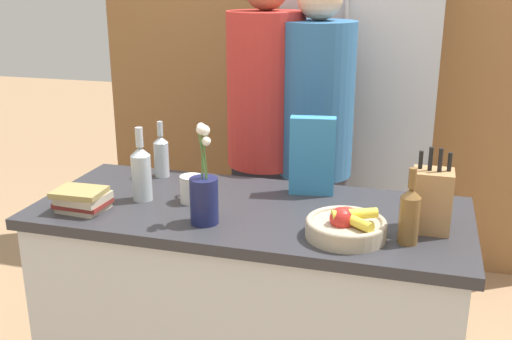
# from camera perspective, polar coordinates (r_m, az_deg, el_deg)

# --- Properties ---
(kitchen_island) EXTENTS (1.59, 0.68, 0.88)m
(kitchen_island) POSITION_cam_1_polar(r_m,az_deg,el_deg) (2.40, -0.57, -13.43)
(kitchen_island) COLOR silver
(kitchen_island) RESTS_ON ground_plane
(back_wall_wood) EXTENTS (2.79, 0.12, 2.60)m
(back_wall_wood) POSITION_cam_1_polar(r_m,az_deg,el_deg) (3.62, 6.67, 11.62)
(back_wall_wood) COLOR olive
(back_wall_wood) RESTS_ON ground_plane
(refrigerator) EXTENTS (0.76, 0.63, 1.95)m
(refrigerator) POSITION_cam_1_polar(r_m,az_deg,el_deg) (3.28, 9.89, 5.07)
(refrigerator) COLOR #B7B7BC
(refrigerator) RESTS_ON ground_plane
(fruit_bowl) EXTENTS (0.26, 0.26, 0.11)m
(fruit_bowl) POSITION_cam_1_polar(r_m,az_deg,el_deg) (1.97, 8.58, -5.20)
(fruit_bowl) COLOR tan
(fruit_bowl) RESTS_ON kitchen_island
(knife_block) EXTENTS (0.13, 0.11, 0.29)m
(knife_block) POSITION_cam_1_polar(r_m,az_deg,el_deg) (2.06, 16.37, -2.76)
(knife_block) COLOR #A87A4C
(knife_block) RESTS_ON kitchen_island
(flower_vase) EXTENTS (0.10, 0.10, 0.35)m
(flower_vase) POSITION_cam_1_polar(r_m,az_deg,el_deg) (2.04, -4.97, -2.36)
(flower_vase) COLOR #191E4C
(flower_vase) RESTS_ON kitchen_island
(cereal_box) EXTENTS (0.18, 0.08, 0.30)m
(cereal_box) POSITION_cam_1_polar(r_m,az_deg,el_deg) (2.31, 5.38, 1.34)
(cereal_box) COLOR teal
(cereal_box) RESTS_ON kitchen_island
(coffee_mug) EXTENTS (0.10, 0.11, 0.10)m
(coffee_mug) POSITION_cam_1_polar(r_m,az_deg,el_deg) (2.26, -6.14, -1.75)
(coffee_mug) COLOR silver
(coffee_mug) RESTS_ON kitchen_island
(book_stack) EXTENTS (0.18, 0.16, 0.08)m
(book_stack) POSITION_cam_1_polar(r_m,az_deg,el_deg) (2.26, -16.21, -2.71)
(book_stack) COLOR #B7A88E
(book_stack) RESTS_ON kitchen_island
(bottle_oil) EXTENTS (0.07, 0.07, 0.28)m
(bottle_oil) POSITION_cam_1_polar(r_m,az_deg,el_deg) (2.29, -10.87, -0.17)
(bottle_oil) COLOR #B2BCC1
(bottle_oil) RESTS_ON kitchen_island
(bottle_vinegar) EXTENTS (0.06, 0.06, 0.24)m
(bottle_vinegar) POSITION_cam_1_polar(r_m,az_deg,el_deg) (2.55, -9.01, 1.42)
(bottle_vinegar) COLOR #B2BCC1
(bottle_vinegar) RESTS_ON kitchen_island
(bottle_wine) EXTENTS (0.07, 0.07, 0.25)m
(bottle_wine) POSITION_cam_1_polar(r_m,az_deg,el_deg) (1.95, 14.40, -4.08)
(bottle_wine) COLOR brown
(bottle_wine) RESTS_ON kitchen_island
(person_at_sink) EXTENTS (0.36, 0.36, 1.75)m
(person_at_sink) POSITION_cam_1_polar(r_m,az_deg,el_deg) (2.82, 0.91, 3.41)
(person_at_sink) COLOR #383842
(person_at_sink) RESTS_ON ground_plane
(person_in_blue) EXTENTS (0.33, 0.33, 1.71)m
(person_in_blue) POSITION_cam_1_polar(r_m,az_deg,el_deg) (2.75, 5.69, 2.53)
(person_in_blue) COLOR #383842
(person_in_blue) RESTS_ON ground_plane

